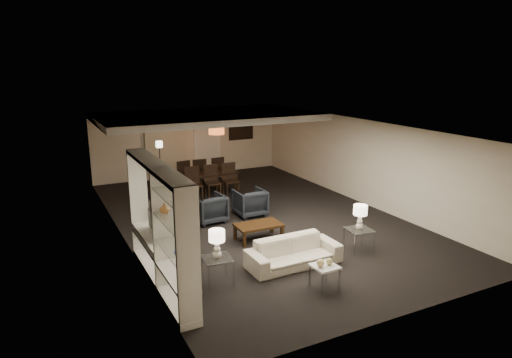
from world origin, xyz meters
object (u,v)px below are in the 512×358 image
object	(u,v)px
chair_fl	(181,175)
chair_fm	(198,173)
table_lamp_right	(360,217)
chair_nm	(213,182)
table_lamp_left	(217,244)
floor_lamp	(160,164)
side_table_right	(359,240)
coffee_table	(259,232)
chair_fr	(215,171)
armchair_right	(250,202)
vase_blue	(179,251)
chair_nr	(231,180)
sofa	(294,252)
vase_amber	(165,208)
armchair_left	(209,209)
television	(152,221)
marble_table	(324,277)
side_table_left	(218,270)
floor_speaker	(162,228)
chair_nl	(194,184)
pendant_light	(216,131)
dining_table	(206,183)

from	to	relation	value
chair_fl	chair_fm	xyz separation A→B (m)	(0.60, 0.00, 0.00)
table_lamp_right	chair_nm	distance (m)	5.46
table_lamp_left	floor_lamp	size ratio (longest dim) A/B	0.36
side_table_right	chair_nm	bearing A→B (deg)	105.00
coffee_table	chair_fr	xyz separation A→B (m)	(0.89, 4.97, 0.32)
armchair_right	chair_fr	xyz separation A→B (m)	(0.29, 3.27, 0.15)
vase_blue	chair_fl	xyz separation A→B (m)	(2.36, 7.35, -0.62)
coffee_table	chair_nr	distance (m)	3.79
sofa	table_lamp_right	distance (m)	1.77
vase_amber	chair_fl	distance (m)	7.10
coffee_table	vase_amber	xyz separation A→B (m)	(-2.67, -1.63, 1.46)
armchair_left	television	xyz separation A→B (m)	(-2.04, -2.21, 0.68)
marble_table	chair_fl	bearing A→B (deg)	92.33
side_table_left	floor_speaker	distance (m)	1.99
side_table_right	chair_nl	size ratio (longest dim) A/B	0.53
floor_speaker	chair_fm	world-z (taller)	floor_speaker
sofa	vase_blue	xyz separation A→B (m)	(-2.67, -0.79, 0.85)
sofa	side_table_left	distance (m)	1.70
vase_blue	floor_lamp	size ratio (longest dim) A/B	0.10
pendant_light	floor_speaker	world-z (taller)	pendant_light
side_table_right	chair_nr	bearing A→B (deg)	98.76
chair_nr	vase_amber	bearing A→B (deg)	-119.50
chair_fm	floor_speaker	bearing A→B (deg)	68.50
sofa	table_lamp_left	xyz separation A→B (m)	(-1.70, 0.00, 0.50)
side_table_left	side_table_right	bearing A→B (deg)	0.00
floor_lamp	chair_fm	bearing A→B (deg)	-35.83
dining_table	floor_lamp	bearing A→B (deg)	129.80
television	dining_table	bearing A→B (deg)	-31.29
pendant_light	armchair_left	distance (m)	3.87
sofa	chair_nm	size ratio (longest dim) A/B	1.91
chair_nr	chair_fr	bearing A→B (deg)	94.41
vase_blue	chair_nr	xyz separation A→B (m)	(3.56, 6.05, -0.62)
pendant_light	side_table_left	distance (m)	7.21
chair_nl	chair_nr	world-z (taller)	same
coffee_table	vase_amber	size ratio (longest dim) A/B	5.85
armchair_right	floor_lamp	distance (m)	4.29
armchair_left	table_lamp_right	xyz separation A→B (m)	(2.30, -3.30, 0.42)
sofa	chair_fl	xyz separation A→B (m)	(-0.31, 6.57, 0.23)
table_lamp_right	vase_amber	size ratio (longest dim) A/B	3.02
television	chair_nl	bearing A→B (deg)	-29.19
table_lamp_right	chair_nl	size ratio (longest dim) A/B	0.54
table_lamp_left	marble_table	xyz separation A→B (m)	(1.70, -1.10, -0.56)
marble_table	floor_lamp	bearing A→B (deg)	95.31
sofa	side_table_right	world-z (taller)	sofa
dining_table	chair_fl	distance (m)	0.90
armchair_right	marble_table	bearing A→B (deg)	82.72
armchair_right	vase_amber	size ratio (longest dim) A/B	4.36
table_lamp_right	chair_nl	distance (m)	5.64
chair_nl	chair_fl	xyz separation A→B (m)	(0.00, 1.30, 0.00)
table_lamp_right	chair_fr	size ratio (longest dim) A/B	0.54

